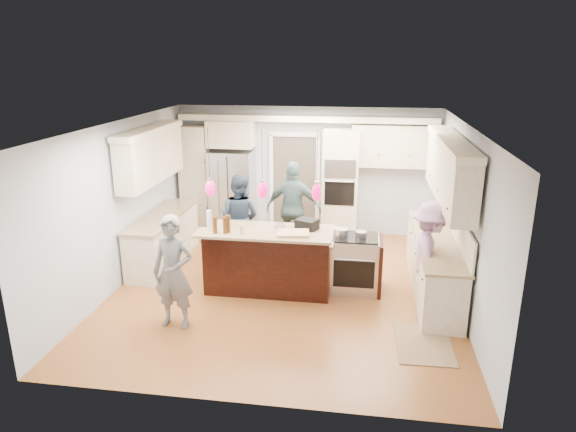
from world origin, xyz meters
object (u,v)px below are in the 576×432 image
(kitchen_island, at_px, (271,258))
(person_bar_end, at_px, (173,272))
(refrigerator, at_px, (232,192))
(person_far_left, at_px, (239,217))
(island_range, at_px, (356,263))

(kitchen_island, relative_size, person_bar_end, 1.29)
(refrigerator, bearing_deg, person_bar_end, -87.19)
(kitchen_island, relative_size, person_far_left, 1.28)
(island_range, xyz_separation_m, person_bar_end, (-2.51, -1.58, 0.36))
(island_range, distance_m, person_far_left, 2.45)
(refrigerator, relative_size, person_bar_end, 1.10)
(kitchen_island, relative_size, island_range, 2.28)
(island_range, height_order, person_far_left, person_far_left)
(person_bar_end, bearing_deg, kitchen_island, 59.06)
(refrigerator, distance_m, person_bar_end, 4.07)
(kitchen_island, bearing_deg, island_range, 3.05)
(island_range, height_order, person_bar_end, person_bar_end)
(kitchen_island, height_order, person_far_left, person_far_left)
(person_far_left, bearing_deg, person_bar_end, 98.19)
(refrigerator, distance_m, island_range, 3.71)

